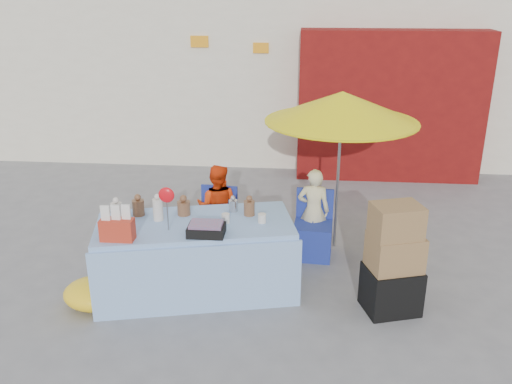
# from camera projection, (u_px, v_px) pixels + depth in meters

# --- Properties ---
(ground) EXTENTS (80.00, 80.00, 0.00)m
(ground) POSITION_uv_depth(u_px,v_px,m) (239.00, 291.00, 6.23)
(ground) COLOR slate
(ground) RESTS_ON ground
(market_table) EXTENTS (2.38, 1.49, 1.33)m
(market_table) POSITION_uv_depth(u_px,v_px,m) (195.00, 256.00, 6.12)
(market_table) COLOR #8DB2E2
(market_table) RESTS_ON ground
(chair_left) EXTENTS (0.52, 0.51, 0.85)m
(chair_left) POSITION_uv_depth(u_px,v_px,m) (217.00, 234.00, 7.07)
(chair_left) COLOR #203196
(chair_left) RESTS_ON ground
(chair_right) EXTENTS (0.52, 0.51, 0.85)m
(chair_right) POSITION_uv_depth(u_px,v_px,m) (313.00, 237.00, 6.97)
(chair_right) COLOR #203196
(chair_right) RESTS_ON ground
(vendor_orange) EXTENTS (0.59, 0.48, 1.15)m
(vendor_orange) POSITION_uv_depth(u_px,v_px,m) (218.00, 207.00, 7.08)
(vendor_orange) COLOR #EF3A0C
(vendor_orange) RESTS_ON ground
(vendor_beige) EXTENTS (0.44, 0.30, 1.14)m
(vendor_beige) POSITION_uv_depth(u_px,v_px,m) (313.00, 211.00, 6.98)
(vendor_beige) COLOR beige
(vendor_beige) RESTS_ON ground
(umbrella) EXTENTS (1.90, 1.90, 2.09)m
(umbrella) POSITION_uv_depth(u_px,v_px,m) (342.00, 108.00, 6.62)
(umbrella) COLOR gray
(umbrella) RESTS_ON ground
(box_stack) EXTENTS (0.66, 0.59, 1.23)m
(box_stack) POSITION_uv_depth(u_px,v_px,m) (393.00, 263.00, 5.68)
(box_stack) COLOR black
(box_stack) RESTS_ON ground
(tarp_bundle) EXTENTS (0.88, 0.80, 0.32)m
(tarp_bundle) POSITION_uv_depth(u_px,v_px,m) (96.00, 293.00, 5.88)
(tarp_bundle) COLOR yellow
(tarp_bundle) RESTS_ON ground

